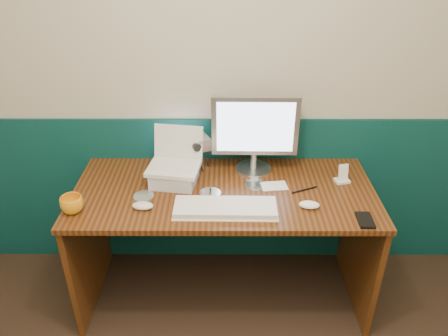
{
  "coord_description": "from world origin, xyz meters",
  "views": [
    {
      "loc": [
        0.01,
        -0.57,
        2.0
      ],
      "look_at": [
        0.0,
        1.23,
        0.97
      ],
      "focal_mm": 35.0,
      "sensor_mm": 36.0,
      "label": 1
    }
  ],
  "objects_px": {
    "mug": "(72,205)",
    "monitor": "(255,133)",
    "laptop": "(173,151)",
    "camcorder": "(202,153)",
    "keyboard": "(225,208)",
    "desk": "(224,245)"
  },
  "relations": [
    {
      "from": "mug",
      "to": "monitor",
      "type": "bearing_deg",
      "value": 24.33
    },
    {
      "from": "laptop",
      "to": "monitor",
      "type": "xyz_separation_m",
      "value": [
        0.44,
        0.14,
        0.04
      ]
    },
    {
      "from": "laptop",
      "to": "camcorder",
      "type": "bearing_deg",
      "value": 56.02
    },
    {
      "from": "monitor",
      "to": "camcorder",
      "type": "xyz_separation_m",
      "value": [
        -0.29,
        0.02,
        -0.13
      ]
    },
    {
      "from": "keyboard",
      "to": "camcorder",
      "type": "relative_size",
      "value": 2.51
    },
    {
      "from": "keyboard",
      "to": "monitor",
      "type": "bearing_deg",
      "value": 68.95
    },
    {
      "from": "laptop",
      "to": "keyboard",
      "type": "distance_m",
      "value": 0.42
    },
    {
      "from": "keyboard",
      "to": "mug",
      "type": "xyz_separation_m",
      "value": [
        -0.75,
        -0.01,
        0.03
      ]
    },
    {
      "from": "mug",
      "to": "camcorder",
      "type": "xyz_separation_m",
      "value": [
        0.62,
        0.43,
        0.06
      ]
    },
    {
      "from": "laptop",
      "to": "desk",
      "type": "bearing_deg",
      "value": -6.17
    },
    {
      "from": "laptop",
      "to": "camcorder",
      "type": "xyz_separation_m",
      "value": [
        0.15,
        0.16,
        -0.09
      ]
    },
    {
      "from": "desk",
      "to": "laptop",
      "type": "height_order",
      "value": "laptop"
    },
    {
      "from": "monitor",
      "to": "mug",
      "type": "bearing_deg",
      "value": -154.92
    },
    {
      "from": "camcorder",
      "to": "monitor",
      "type": "bearing_deg",
      "value": -27.99
    },
    {
      "from": "desk",
      "to": "laptop",
      "type": "relative_size",
      "value": 5.93
    },
    {
      "from": "desk",
      "to": "keyboard",
      "type": "xyz_separation_m",
      "value": [
        0.01,
        -0.19,
        0.39
      ]
    },
    {
      "from": "mug",
      "to": "camcorder",
      "type": "relative_size",
      "value": 0.55
    },
    {
      "from": "monitor",
      "to": "laptop",
      "type": "bearing_deg",
      "value": -161.8
    },
    {
      "from": "laptop",
      "to": "camcorder",
      "type": "relative_size",
      "value": 1.35
    },
    {
      "from": "keyboard",
      "to": "camcorder",
      "type": "bearing_deg",
      "value": 107.88
    },
    {
      "from": "desk",
      "to": "monitor",
      "type": "distance_m",
      "value": 0.66
    },
    {
      "from": "desk",
      "to": "mug",
      "type": "bearing_deg",
      "value": -164.76
    }
  ]
}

